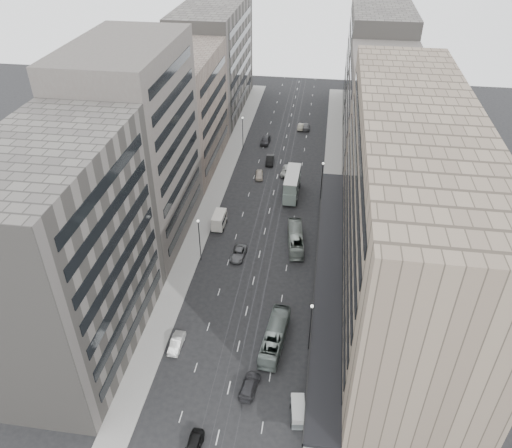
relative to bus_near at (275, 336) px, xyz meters
The scene contains 30 objects.
ground 7.04m from the bus_near, 136.06° to the left, with size 220.00×220.00×0.00m, color black.
sidewalk_right 42.88m from the bus_near, 80.54° to the left, with size 4.00×125.00×0.15m, color gray.
sidewalk_left 45.57m from the bus_near, 111.85° to the left, with size 4.00×125.00×0.15m, color gray.
department_store 24.83m from the bus_near, 37.75° to the left, with size 19.20×60.00×30.00m.
building_right_mid 60.06m from the bus_near, 73.75° to the left, with size 15.00×28.00×24.00m, color #4F4945.
building_right_far 89.22m from the bus_near, 79.20° to the left, with size 15.00×32.00×28.00m, color #5F5B55.
building_left_a 29.88m from the bus_near, behind, with size 15.00×28.00×30.00m, color #5F5B55.
building_left_b 38.81m from the bus_near, 138.05° to the left, with size 15.00×26.00×34.00m, color #4F4945.
building_left_c 58.30m from the bus_near, 117.52° to the left, with size 15.00×28.00×25.00m, color #716458.
building_left_d 88.74m from the bus_near, 107.53° to the left, with size 15.00×38.00×28.00m, color #5F5B55.
lamp_right_near 6.03m from the bus_near, ahead, with size 0.44×0.44×8.32m.
lamp_right_far 40.23m from the bus_near, 83.20° to the left, with size 0.44×0.44×8.32m.
lamp_left_near 22.58m from the bus_near, 131.14° to the left, with size 0.44×0.44×8.32m.
lamp_left_far 61.66m from the bus_near, 103.78° to the left, with size 0.44×0.44×8.32m.
bus_near is the anchor object (origin of this frame).
bus_far 23.38m from the bus_near, 87.59° to the left, with size 2.40×10.25×2.86m, color gray.
double_decker 40.10m from the bus_near, 91.67° to the left, with size 3.10×9.54×5.18m.
vw_microbus 11.91m from the bus_near, 69.86° to the right, with size 2.20×4.09×2.11m.
panel_van 30.16m from the bus_near, 116.75° to the left, with size 2.31×4.60×2.88m.
sedan_0 18.58m from the bus_near, 113.12° to the right, with size 1.70×4.23×1.44m, color black.
sedan_1 13.72m from the bus_near, 169.26° to the right, with size 1.50×4.31×1.42m, color #BCBBB7.
sedan_2 20.45m from the bus_near, 114.49° to the left, with size 2.25×4.88×1.36m, color #5B5C5E.
sedan_3 8.40m from the bus_near, 106.05° to the right, with size 1.98×4.88×1.42m, color #28282B.
sedan_4 47.44m from the bus_near, 100.71° to the left, with size 1.65×4.11×1.40m, color #B3A494.
sedan_5 54.25m from the bus_near, 97.80° to the left, with size 1.69×4.85×1.60m, color black.
sedan_6 49.55m from the bus_near, 93.16° to the left, with size 2.73×5.92×1.65m, color beige.
sedan_7 74.04m from the bus_near, 90.36° to the left, with size 1.94×4.78×1.39m, color #5B5B5E.
sedan_8 64.63m from the bus_near, 98.63° to the left, with size 2.00×4.97×1.69m, color #2B2A2D.
sedan_9 73.91m from the bus_near, 91.34° to the left, with size 1.44×4.12×1.36m, color gray.
pedestrian 12.39m from the bus_near, 49.47° to the right, with size 0.67×0.44×1.84m, color black.
Camera 1 is at (9.37, -52.69, 53.73)m, focal length 35.00 mm.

